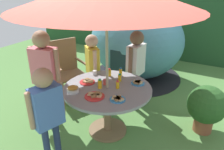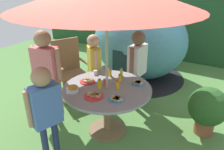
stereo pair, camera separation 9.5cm
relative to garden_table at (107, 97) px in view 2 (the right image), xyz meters
The scene contains 22 objects.
ground_plane 0.56m from the garden_table, ahead, with size 10.00×10.00×0.02m, color #548442.
hedge_backdrop 3.81m from the garden_table, 90.00° to the left, with size 9.00×0.70×1.72m, color #234C28.
garden_table is the anchor object (origin of this frame).
wooden_chair 1.30m from the garden_table, 153.96° to the left, with size 0.63×0.65×1.05m.
dome_tent 2.02m from the garden_table, 102.10° to the left, with size 2.24×2.24×1.61m.
potted_plant 1.38m from the garden_table, 28.78° to the left, with size 0.54×0.54×0.70m.
child_in_white_shirt 0.88m from the garden_table, 86.51° to the left, with size 0.22×0.44×1.30m.
child_in_yellow_shirt 0.86m from the garden_table, 136.86° to the left, with size 0.35×0.34×1.22m.
child_in_pink_shirt 1.00m from the garden_table, 169.37° to the right, with size 0.46×0.26×1.40m.
child_in_blue_shirt 0.90m from the garden_table, 107.87° to the right, with size 0.26×0.40×1.22m.
snack_bowl 0.49m from the garden_table, 135.26° to the right, with size 0.16×0.16×0.08m.
plate_center_back 0.32m from the garden_table, 92.68° to the right, with size 0.25×0.25×0.03m.
plate_near_right 0.46m from the garden_table, 44.62° to the left, with size 0.19×0.19×0.03m.
plate_front_edge 0.38m from the garden_table, 39.07° to the right, with size 0.19×0.19×0.03m.
plate_near_left 0.36m from the garden_table, behind, with size 0.21×0.21×0.03m.
juice_bottle_far_left 0.48m from the garden_table, 92.62° to the left, with size 0.04×0.04×0.13m.
juice_bottle_far_right 0.24m from the garden_table, 21.28° to the left, with size 0.05×0.05×0.11m.
juice_bottle_center_front 0.23m from the garden_table, 141.89° to the right, with size 0.05×0.05×0.13m.
juice_bottle_mid_left 0.33m from the garden_table, 78.56° to the left, with size 0.05×0.05×0.11m.
juice_bottle_mid_right 0.43m from the garden_table, 114.82° to the left, with size 0.05×0.05×0.12m.
cup_near 0.21m from the garden_table, 134.70° to the left, with size 0.06×0.06×0.07m, color #E04C47.
cup_far 0.50m from the garden_table, 143.87° to the left, with size 0.06×0.06×0.06m, color white.
Camera 2 is at (1.37, -2.18, 2.03)m, focal length 34.98 mm.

